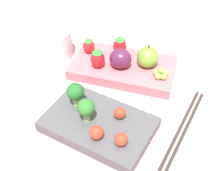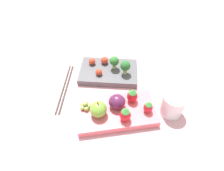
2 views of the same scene
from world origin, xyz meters
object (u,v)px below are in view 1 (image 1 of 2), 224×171
Objects in this scene: bento_box_savoury at (99,124)px; plum at (120,58)px; strawberry_0 at (98,58)px; broccoli_floret_0 at (86,108)px; cherry_tomato_2 at (121,139)px; cherry_tomato_0 at (96,132)px; bento_box_fruit at (123,68)px; strawberry_2 at (89,45)px; cherry_tomato_1 at (120,113)px; apple at (148,57)px; grape_cluster at (161,73)px; drinking_cup at (58,44)px; chopsticks_pair at (183,127)px; broccoli_floret_1 at (75,92)px; strawberry_1 at (120,45)px.

plum reaches higher than bento_box_savoury.
broccoli_floret_0 is at bearing 108.27° from strawberry_0.
cherry_tomato_2 is at bearing 113.06° from plum.
plum is (0.08, -0.19, 0.01)m from cherry_tomato_2.
cherry_tomato_0 is at bearing 111.16° from bento_box_savoury.
bento_box_fruit is 6.03× the size of strawberry_2.
cherry_tomato_1 is 0.55× the size of strawberry_2.
plum is at bearing 26.80° from apple.
bento_box_savoury is at bearing 98.44° from plum.
cherry_tomato_1 is 0.14m from grape_cluster.
broccoli_floret_0 reaches higher than strawberry_2.
plum is 0.70× the size of drinking_cup.
apple is (-0.01, -0.22, 0.01)m from cherry_tomato_0.
apple reaches higher than chopsticks_pair.
chopsticks_pair is (-0.20, -0.04, -0.05)m from broccoli_floret_1.
bento_box_fruit is at bearing -102.85° from broccoli_floret_1.
cherry_tomato_1 is 0.14m from plum.
broccoli_floret_1 is 1.57× the size of grape_cluster.
bento_box_savoury is 0.04m from cherry_tomato_0.
cherry_tomato_0 is 0.78× the size of grape_cluster.
plum reaches higher than cherry_tomato_1.
plum reaches higher than bento_box_fruit.
apple reaches higher than grape_cluster.
plum is at bearing -67.70° from cherry_tomato_1.
broccoli_floret_0 is 0.21m from strawberry_1.
plum is at bearing 114.69° from strawberry_1.
strawberry_2 reaches higher than chopsticks_pair.
plum reaches higher than cherry_tomato_2.
bento_box_fruit is at bearing -89.60° from broccoli_floret_0.
cherry_tomato_1 is 0.10× the size of chopsticks_pair.
apple is 1.38× the size of strawberry_2.
strawberry_1 is 0.07m from strawberry_2.
apple is 1.15× the size of strawberry_0.
cherry_tomato_1 is (-0.05, 0.14, 0.02)m from bento_box_fruit.
grape_cluster is 0.47× the size of drinking_cup.
grape_cluster is at bearing -130.79° from broccoli_floret_1.
cherry_tomato_0 reaches higher than bento_box_fruit.
broccoli_floret_1 is 0.92× the size of apple.
grape_cluster is 0.15× the size of chopsticks_pair.
bento_box_savoury is 0.16m from plum.
strawberry_0 is (0.05, 0.03, 0.03)m from bento_box_fruit.
cherry_tomato_0 is at bearing 99.64° from bento_box_fruit.
chopsticks_pair is at bearing -160.58° from cherry_tomato_1.
drinking_cup is at bearing 1.90° from bento_box_fruit.
drinking_cup is (0.19, -0.20, -0.00)m from cherry_tomato_0.
grape_cluster reaches higher than cherry_tomato_2.
broccoli_floret_0 reaches higher than chopsticks_pair.
strawberry_1 is at bearing -20.63° from grape_cluster.
strawberry_1 is at bearing -164.48° from drinking_cup.
bento_box_fruit is 0.06m from apple.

